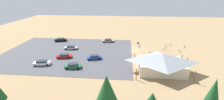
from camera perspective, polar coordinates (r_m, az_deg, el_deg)
The scene contains 22 objects.
ground at distance 56.01m, azimuth 8.20°, elevation -0.22°, with size 160.00×160.00×0.00m, color #9E7F56.
parking_lot_asphalt at distance 55.88m, azimuth -15.68°, elevation -0.83°, with size 43.45×32.18×0.05m, color #4C4C51.
bike_pavilion at distance 42.22m, azimuth 17.60°, elevation -4.08°, with size 13.54×9.73×5.13m.
trash_bin at distance 63.08m, azimuth 9.49°, elevation 2.56°, with size 0.60×0.60×0.90m, color brown.
lot_sign at distance 54.84m, azimuth 9.97°, elevation 0.79°, with size 0.56×0.08×2.20m.
pine_mideast at distance 26.80m, azimuth -1.97°, elevation -13.94°, with size 3.79×3.79×7.16m.
pine_far_west at distance 27.54m, azimuth 32.73°, elevation -14.00°, with size 2.87×2.87×8.60m.
bicycle_blue_yard_right at distance 52.72m, azimuth 22.08°, elevation -2.52°, with size 1.70×0.48×0.85m.
bicycle_orange_trailside at distance 64.13m, azimuth 24.86°, elevation 1.10°, with size 0.92×1.54×0.86m.
bicycle_black_yard_front at distance 53.50m, azimuth 25.72°, elevation -2.79°, with size 0.63×1.66×0.76m.
bicycle_teal_edge_south at distance 58.43m, azimuth 18.63°, elevation 0.16°, with size 1.75×0.52×0.80m.
bicycle_red_yard_left at distance 58.57m, azimuth 23.45°, elevation -0.48°, with size 0.76×1.52×0.81m.
bicycle_white_mid_cluster at distance 64.17m, azimuth 20.47°, elevation 1.74°, with size 0.86×1.61×0.79m.
bicycle_yellow_back_row at distance 62.00m, azimuth 19.01°, elevation 1.27°, with size 1.21×1.25×0.82m.
car_red_near_entry at distance 51.46m, azimuth -17.00°, elevation -2.03°, with size 4.83×2.78×1.34m.
car_black_end_stall at distance 68.90m, azimuth -18.18°, elevation 3.62°, with size 5.07×3.18×1.40m.
car_tan_by_curb at distance 64.51m, azimuth -1.47°, elevation 3.49°, with size 5.00×2.43×1.29m.
car_green_back_corner at distance 44.14m, azimuth -14.03°, elevation -5.55°, with size 4.53×2.39×1.44m.
car_silver_mid_lot at distance 58.44m, azimuth -14.73°, elevation 0.93°, with size 4.78×2.44×1.30m.
car_white_second_row at distance 48.78m, azimuth -24.16°, elevation -4.23°, with size 4.94×2.64×1.43m.
car_blue_aisle_side at distance 48.60m, azimuth -6.53°, elevation -2.55°, with size 4.69×2.99×1.38m.
visitor_crossing_yard at distance 51.54m, azimuth 13.55°, elevation -1.40°, with size 0.36×0.39×1.76m.
Camera 1 is at (3.28, 52.26, 19.88)m, focal length 25.13 mm.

